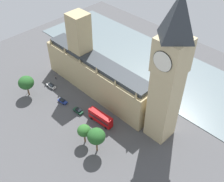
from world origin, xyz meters
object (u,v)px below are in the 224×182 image
object	(u,v)px
plane_tree_midblock	(84,131)
street_lamp_leading	(26,85)
car_dark_green_kerbside	(78,111)
double_decker_bus_by_river_gate	(101,118)
plane_tree_corner	(26,83)
car_blue_near_tower	(62,101)
plane_tree_under_trees	(96,136)
car_white_trailing	(51,86)
parliament_building	(95,72)
pedestrian_far_end	(56,78)
clock_tower	(169,72)

from	to	relation	value
plane_tree_midblock	street_lamp_leading	xyz separation A→B (m)	(0.06, -37.91, -1.96)
car_dark_green_kerbside	double_decker_bus_by_river_gate	xyz separation A→B (m)	(-2.64, 10.25, 1.75)
plane_tree_corner	car_blue_near_tower	bearing A→B (deg)	117.13
car_blue_near_tower	street_lamp_leading	world-z (taller)	street_lamp_leading
car_blue_near_tower	plane_tree_under_trees	size ratio (longest dim) A/B	0.42
car_dark_green_kerbside	double_decker_bus_by_river_gate	world-z (taller)	double_decker_bus_by_river_gate
car_white_trailing	parliament_building	bearing A→B (deg)	-54.06
double_decker_bus_by_river_gate	car_dark_green_kerbside	bearing A→B (deg)	100.27
plane_tree_under_trees	plane_tree_midblock	size ratio (longest dim) A/B	1.27
car_blue_near_tower	pedestrian_far_end	size ratio (longest dim) A/B	2.88
car_blue_near_tower	car_dark_green_kerbside	bearing A→B (deg)	89.33
parliament_building	car_white_trailing	size ratio (longest dim) A/B	11.19
clock_tower	car_dark_green_kerbside	size ratio (longest dim) A/B	12.05
pedestrian_far_end	car_white_trailing	bearing A→B (deg)	12.36
car_blue_near_tower	double_decker_bus_by_river_gate	bearing A→B (deg)	93.73
double_decker_bus_by_river_gate	plane_tree_corner	distance (m)	35.28
clock_tower	car_white_trailing	distance (m)	57.93
car_blue_near_tower	plane_tree_corner	world-z (taller)	plane_tree_corner
car_blue_near_tower	plane_tree_under_trees	bearing A→B (deg)	70.55
parliament_building	car_blue_near_tower	distance (m)	17.95
car_blue_near_tower	pedestrian_far_end	xyz separation A→B (m)	(-7.41, -14.80, -0.21)
car_white_trailing	pedestrian_far_end	size ratio (longest dim) A/B	3.26
car_white_trailing	double_decker_bus_by_river_gate	world-z (taller)	double_decker_bus_by_river_gate
pedestrian_far_end	plane_tree_midblock	size ratio (longest dim) A/B	0.19
clock_tower	plane_tree_midblock	size ratio (longest dim) A/B	6.69
clock_tower	plane_tree_corner	size ratio (longest dim) A/B	5.74
clock_tower	pedestrian_far_end	bearing A→B (deg)	-81.42
plane_tree_midblock	street_lamp_leading	size ratio (longest dim) A/B	1.42
car_blue_near_tower	plane_tree_midblock	bearing A→B (deg)	66.28
clock_tower	plane_tree_corner	distance (m)	60.74
street_lamp_leading	clock_tower	bearing A→B (deg)	112.33
plane_tree_under_trees	plane_tree_corner	distance (m)	42.03
car_blue_near_tower	plane_tree_corner	size ratio (longest dim) A/B	0.46
plane_tree_midblock	clock_tower	bearing A→B (deg)	144.09
car_dark_green_kerbside	car_white_trailing	bearing A→B (deg)	83.79
clock_tower	double_decker_bus_by_river_gate	distance (m)	33.73
clock_tower	car_blue_near_tower	world-z (taller)	clock_tower
car_white_trailing	street_lamp_leading	bearing A→B (deg)	149.35
car_dark_green_kerbside	plane_tree_midblock	world-z (taller)	plane_tree_midblock
plane_tree_under_trees	plane_tree_midblock	world-z (taller)	plane_tree_under_trees
car_blue_near_tower	parliament_building	bearing A→B (deg)	160.53
car_white_trailing	car_blue_near_tower	size ratio (longest dim) A/B	1.13
car_blue_near_tower	pedestrian_far_end	distance (m)	16.55
car_blue_near_tower	double_decker_bus_by_river_gate	world-z (taller)	double_decker_bus_by_river_gate
car_white_trailing	plane_tree_under_trees	world-z (taller)	plane_tree_under_trees
car_dark_green_kerbside	pedestrian_far_end	bearing A→B (deg)	72.83
parliament_building	car_blue_near_tower	xyz separation A→B (m)	(15.42, -3.43, -8.53)
plane_tree_midblock	street_lamp_leading	world-z (taller)	plane_tree_midblock
street_lamp_leading	car_blue_near_tower	bearing A→B (deg)	113.19
car_white_trailing	double_decker_bus_by_river_gate	xyz separation A→B (m)	(-1.18, 30.69, 1.75)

